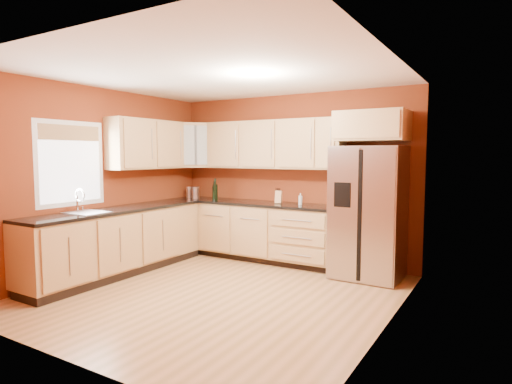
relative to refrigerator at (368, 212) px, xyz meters
The scene contains 23 objects.
floor 2.29m from the refrigerator, 129.72° to the right, with size 4.00×4.00×0.00m, color #9E713D.
ceiling 2.72m from the refrigerator, 129.72° to the right, with size 4.00×4.00×0.00m, color white.
wall_back 1.46m from the refrigerator, 164.48° to the left, with size 4.00×0.04×2.60m, color maroon.
wall_front 3.89m from the refrigerator, 110.43° to the right, with size 4.00×0.04×2.60m, color maroon.
wall_left 3.75m from the refrigerator, 154.12° to the right, with size 0.04×4.00×2.60m, color maroon.
wall_right 1.80m from the refrigerator, 68.20° to the right, with size 0.04×4.00×2.60m, color maroon.
base_cabinets_back 1.95m from the refrigerator, behind, with size 2.90×0.60×0.88m, color tan.
base_cabinets_left 3.49m from the refrigerator, 151.95° to the right, with size 0.60×2.80×0.88m, color tan.
countertop_back 1.90m from the refrigerator, behind, with size 2.90×0.62×0.04m, color black.
countertop_left 3.45m from the refrigerator, 151.87° to the right, with size 0.62×2.80×0.04m, color black.
upper_cabinets_back 1.87m from the refrigerator, behind, with size 2.30×0.33×0.75m, color tan.
upper_cabinets_left 3.44m from the refrigerator, 164.22° to the right, with size 0.33×1.35×0.75m, color tan.
corner_upper_cabinet 3.16m from the refrigerator, behind, with size 0.62×0.33×0.75m, color tan.
over_fridge_cabinet 1.16m from the refrigerator, 90.00° to the left, with size 0.92×0.60×0.40m, color tan.
refrigerator is the anchor object (origin of this frame).
window 4.01m from the refrigerator, 147.46° to the right, with size 0.03×0.90×1.00m, color white.
sink_faucet 3.71m from the refrigerator, 145.05° to the right, with size 0.50×0.42×0.30m, color silver, non-canonical shape.
canister_left 3.16m from the refrigerator, behind, with size 0.12×0.12×0.19m, color #ADADB2.
canister_right 2.97m from the refrigerator, behind, with size 0.12×0.12×0.20m, color #ADADB2.
wine_bottle_a 2.62m from the refrigerator, behind, with size 0.07×0.07×0.30m, color black, non-canonical shape.
wine_bottle_b 2.57m from the refrigerator, behind, with size 0.08×0.08×0.35m, color black, non-canonical shape.
knife_block 1.42m from the refrigerator, behind, with size 0.10×0.09×0.19m, color tan.
soap_dispenser 1.06m from the refrigerator, behind, with size 0.06×0.06×0.17m, color silver.
Camera 1 is at (2.98, -4.07, 1.67)m, focal length 30.00 mm.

